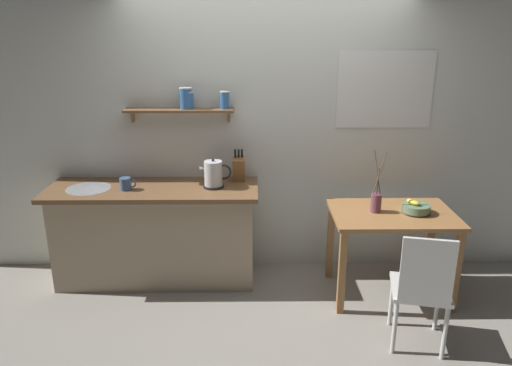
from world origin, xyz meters
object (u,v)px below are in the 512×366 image
(dining_table, at_px, (392,226))
(coffee_mug_by_sink, at_px, (126,184))
(dining_chair_near, at_px, (422,286))
(fruit_bowl, at_px, (416,208))
(knife_block, at_px, (239,168))
(twig_vase, at_px, (376,202))
(electric_kettle, at_px, (214,174))

(dining_table, height_order, coffee_mug_by_sink, coffee_mug_by_sink)
(dining_chair_near, bearing_deg, dining_table, 91.30)
(fruit_bowl, bearing_deg, knife_block, 163.11)
(dining_table, xyz_separation_m, knife_block, (-1.29, 0.43, 0.38))
(fruit_bowl, bearing_deg, twig_vase, 175.20)
(dining_chair_near, distance_m, electric_kettle, 1.90)
(electric_kettle, bearing_deg, dining_table, -9.89)
(fruit_bowl, xyz_separation_m, electric_kettle, (-1.68, 0.27, 0.21))
(dining_table, bearing_deg, twig_vase, 174.09)
(knife_block, bearing_deg, twig_vase, -20.11)
(dining_table, bearing_deg, fruit_bowl, -3.90)
(dining_chair_near, distance_m, coffee_mug_by_sink, 2.50)
(twig_vase, relative_size, knife_block, 1.76)
(fruit_bowl, height_order, electric_kettle, electric_kettle)
(twig_vase, bearing_deg, fruit_bowl, -4.80)
(twig_vase, bearing_deg, knife_block, 159.89)
(fruit_bowl, distance_m, electric_kettle, 1.72)
(dining_chair_near, bearing_deg, twig_vase, 101.90)
(dining_chair_near, height_order, fruit_bowl, dining_chair_near)
(dining_table, height_order, electric_kettle, electric_kettle)
(knife_block, height_order, coffee_mug_by_sink, knife_block)
(dining_chair_near, relative_size, electric_kettle, 3.36)
(twig_vase, bearing_deg, dining_table, -5.91)
(dining_table, relative_size, coffee_mug_by_sink, 7.32)
(dining_chair_near, relative_size, fruit_bowl, 4.03)
(fruit_bowl, bearing_deg, dining_chair_near, -102.35)
(knife_block, bearing_deg, coffee_mug_by_sink, -166.30)
(dining_chair_near, xyz_separation_m, coffee_mug_by_sink, (-2.27, 0.96, 0.45))
(knife_block, xyz_separation_m, coffee_mug_by_sink, (-0.96, -0.23, -0.07))
(dining_table, bearing_deg, knife_block, 161.40)
(dining_table, bearing_deg, electric_kettle, 170.11)
(dining_table, relative_size, fruit_bowl, 4.46)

